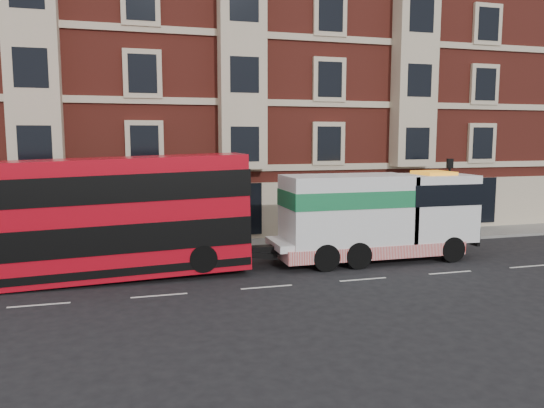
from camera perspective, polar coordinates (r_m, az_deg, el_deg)
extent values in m
plane|color=black|center=(20.35, -0.58, -8.93)|extent=(120.00, 120.00, 0.00)
cube|color=slate|center=(27.43, -4.70, -4.56)|extent=(90.00, 3.00, 0.15)
cube|color=maroon|center=(34.49, -6.48, 12.71)|extent=(45.00, 12.00, 18.00)
cylinder|color=black|center=(25.32, -17.62, -1.10)|extent=(0.14, 0.14, 4.00)
cube|color=black|center=(25.12, -17.80, 3.65)|extent=(0.35, 0.15, 0.50)
cylinder|color=black|center=(30.55, 18.43, 0.24)|extent=(0.14, 0.14, 4.00)
cube|color=black|center=(30.38, 18.59, 4.17)|extent=(0.35, 0.15, 0.50)
cube|color=red|center=(22.02, -18.38, -1.42)|extent=(11.88, 2.65, 4.67)
cube|color=black|center=(22.13, -18.31, -3.19)|extent=(11.92, 2.71, 1.11)
cube|color=black|center=(21.87, -18.51, 1.74)|extent=(11.92, 2.71, 1.06)
cylinder|color=black|center=(21.32, -7.41, -5.83)|extent=(1.10, 0.34, 1.10)
cylinder|color=black|center=(23.64, -8.26, -4.55)|extent=(1.10, 0.34, 1.10)
cube|color=white|center=(24.79, 10.74, -3.73)|extent=(9.55, 2.44, 0.32)
cube|color=white|center=(26.09, 16.87, -0.31)|extent=(3.39, 2.65, 3.08)
cube|color=white|center=(24.02, 8.10, -0.56)|extent=(5.73, 2.65, 3.08)
cube|color=#1A7845|center=(23.96, 8.12, 0.69)|extent=(5.78, 2.69, 0.74)
cube|color=red|center=(24.77, 10.28, -4.61)|extent=(8.49, 2.71, 0.58)
cylinder|color=black|center=(25.57, 18.77, -4.63)|extent=(1.17, 0.37, 1.17)
cylinder|color=black|center=(27.53, 15.95, -3.70)|extent=(1.17, 0.37, 1.17)
cylinder|color=black|center=(23.28, 9.21, -5.48)|extent=(1.17, 0.42, 1.17)
cylinder|color=black|center=(25.42, 6.93, -4.36)|extent=(1.17, 0.42, 1.17)
cylinder|color=black|center=(22.70, 5.79, -5.74)|extent=(1.17, 0.42, 1.17)
cylinder|color=black|center=(24.89, 3.76, -4.57)|extent=(1.17, 0.42, 1.17)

